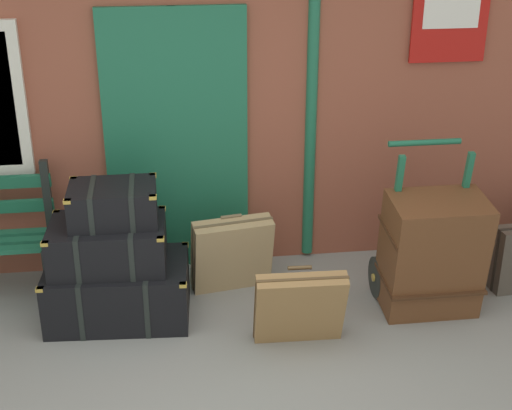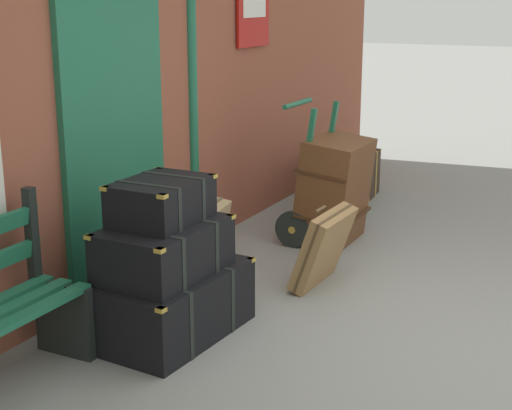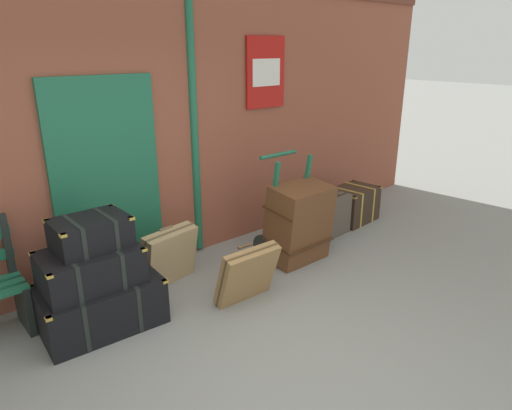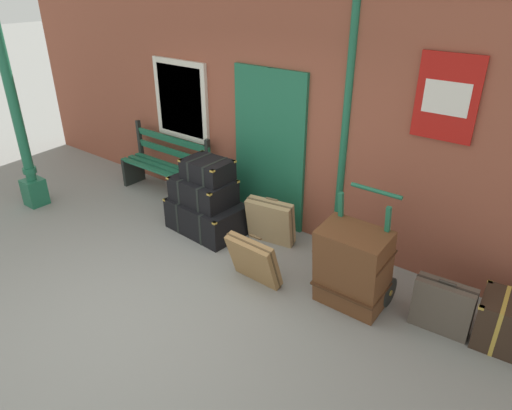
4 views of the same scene
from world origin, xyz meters
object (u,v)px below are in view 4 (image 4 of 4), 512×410
Objects in this scene: suitcase_oxblood at (442,307)px; suitcase_brown at (271,221)px; lamp_post at (21,136)px; steamer_trunk_top at (208,170)px; steamer_trunk_middle at (203,190)px; porters_trolley at (358,275)px; suitcase_tan at (254,261)px; steamer_trunk_base at (207,216)px; platform_bench at (166,167)px; large_brown_trunk at (353,268)px.

suitcase_brown is at bearing 172.69° from suitcase_oxblood.
lamp_post reaches higher than steamer_trunk_top.
lamp_post is 3.43× the size of steamer_trunk_middle.
lamp_post is at bearing -168.70° from porters_trolley.
lamp_post is 3.90m from suitcase_tan.
suitcase_tan reaches higher than steamer_trunk_base.
porters_trolley is (3.53, -0.52, -0.17)m from platform_bench.
steamer_trunk_middle is 2.31m from large_brown_trunk.
steamer_trunk_base is 0.37m from steamer_trunk_middle.
steamer_trunk_top reaches higher than suitcase_tan.
lamp_post reaches higher than porters_trolley.
steamer_trunk_top is at bearing 177.45° from porters_trolley.
suitcase_tan is (3.79, 0.47, -0.78)m from lamp_post.
suitcase_tan is at bearing -23.57° from steamer_trunk_base.
steamer_trunk_middle is at bearing 179.72° from suitcase_oxblood.
suitcase_brown is at bearing 15.25° from steamer_trunk_top.
lamp_post is 4.65× the size of steamer_trunk_top.
steamer_trunk_middle is 1.29× the size of suitcase_brown.
steamer_trunk_middle is (2.52, 1.02, -0.49)m from lamp_post.
porters_trolley reaches higher than steamer_trunk_middle.
lamp_post is 2.76m from steamer_trunk_middle.
platform_bench is at bearing 168.97° from large_brown_trunk.
porters_trolley is 1.13m from suitcase_tan.
porters_trolley is at bearing 11.30° from lamp_post.
suitcase_oxblood is (3.12, -0.01, 0.05)m from steamer_trunk_base.
large_brown_trunk is (3.53, -0.69, 0.02)m from platform_bench.
lamp_post is at bearing -157.55° from steamer_trunk_top.
suitcase_oxblood is (4.40, -0.48, -0.18)m from platform_bench.
porters_trolley is 0.25m from large_brown_trunk.
porters_trolley is 1.44m from suitcase_brown.
large_brown_trunk is at bearing 9.33° from lamp_post.
suitcase_brown is at bearing -5.03° from platform_bench.
platform_bench is 1.39m from steamer_trunk_base.
steamer_trunk_top is at bearing 22.45° from lamp_post.
platform_bench reaches higher than large_brown_trunk.
steamer_trunk_top is (0.05, 0.04, 0.29)m from steamer_trunk_middle.
suitcase_oxblood is (2.27, -0.29, -0.04)m from suitcase_brown.
platform_bench is 2.71m from suitcase_tan.
steamer_trunk_middle is 0.98m from suitcase_brown.
platform_bench reaches higher than suitcase_brown.
steamer_trunk_middle is 1.47× the size of suitcase_oxblood.
lamp_post is at bearing -159.27° from suitcase_brown.
suitcase_brown is at bearing 17.01° from steamer_trunk_middle.
lamp_post is 2.71× the size of steamer_trunk_base.
steamer_trunk_middle is at bearing -140.55° from steamer_trunk_top.
steamer_trunk_middle is (1.24, -0.46, 0.14)m from platform_bench.
steamer_trunk_base is at bearing 156.43° from suitcase_tan.
platform_bench is at bearing 49.15° from lamp_post.
suitcase_tan is (1.23, -0.54, 0.08)m from steamer_trunk_base.
platform_bench is 2.58× the size of suitcase_tan.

